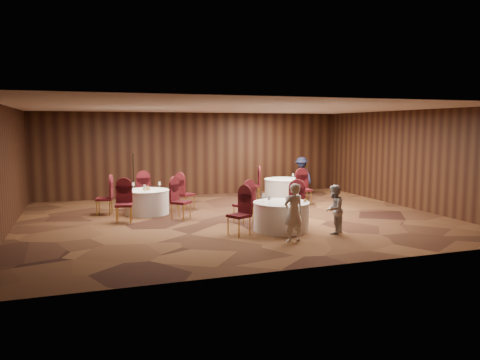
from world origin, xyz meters
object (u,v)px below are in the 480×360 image
object	(u,v)px
table_main	(281,216)
man_c	(302,176)
table_right	(284,189)
mic_stand	(134,189)
woman_b	(334,209)
woman_a	(294,213)
table_left	(147,202)

from	to	relation	value
table_main	man_c	distance (m)	6.57
table_main	table_right	xyz separation A→B (m)	(2.30, 4.88, -0.00)
man_c	table_right	bearing A→B (deg)	-79.71
table_main	man_c	world-z (taller)	man_c
mic_stand	woman_b	xyz separation A→B (m)	(4.21, -6.36, 0.09)
table_main	woman_a	distance (m)	1.22
table_main	table_left	size ratio (longest dim) A/B	1.05
table_main	woman_b	distance (m)	1.35
table_main	table_right	bearing A→B (deg)	64.78
woman_b	table_main	bearing A→B (deg)	-75.28
table_left	woman_a	xyz separation A→B (m)	(2.75, -4.62, 0.31)
table_right	mic_stand	size ratio (longest dim) A/B	0.86
table_right	mic_stand	xyz separation A→B (m)	(-5.41, 0.73, 0.14)
table_left	table_right	size ratio (longest dim) A/B	0.91
table_main	man_c	bearing A→B (deg)	59.11
table_right	man_c	bearing A→B (deg)	35.03
mic_stand	man_c	xyz separation A→B (m)	(6.48, 0.02, 0.22)
mic_stand	woman_a	distance (m)	7.38
table_left	man_c	bearing A→B (deg)	19.00
mic_stand	table_main	bearing A→B (deg)	-61.00
woman_a	woman_b	world-z (taller)	woman_a
table_right	mic_stand	bearing A→B (deg)	172.28
table_left	woman_a	size ratio (longest dim) A/B	1.00
woman_a	table_main	bearing A→B (deg)	-106.91
table_left	woman_a	bearing A→B (deg)	-59.20
mic_stand	table_right	bearing A→B (deg)	-7.72
table_left	man_c	size ratio (longest dim) A/B	0.93
table_right	woman_a	size ratio (longest dim) A/B	1.10
mic_stand	woman_a	bearing A→B (deg)	-66.78
table_left	mic_stand	size ratio (longest dim) A/B	0.79
table_main	table_right	size ratio (longest dim) A/B	0.96
table_main	man_c	size ratio (longest dim) A/B	0.98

